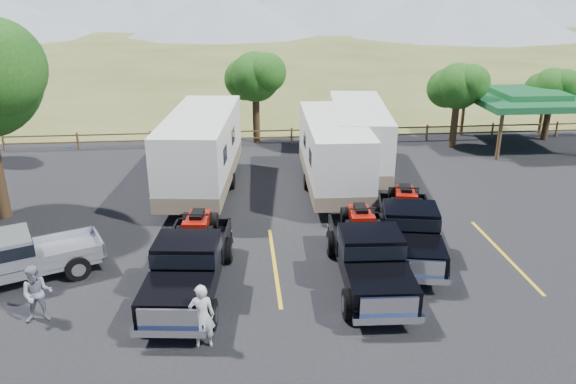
{
  "coord_description": "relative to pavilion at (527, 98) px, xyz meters",
  "views": [
    {
      "loc": [
        -3.08,
        -12.68,
        9.05
      ],
      "look_at": [
        -1.3,
        6.68,
        1.6
      ],
      "focal_mm": 35.0,
      "sensor_mm": 36.0,
      "label": 1
    }
  ],
  "objects": [
    {
      "name": "ground",
      "position": [
        -13.0,
        -17.0,
        -2.79
      ],
      "size": [
        320.0,
        320.0,
        0.0
      ],
      "primitive_type": "plane",
      "color": "#474F21",
      "rests_on": "ground"
    },
    {
      "name": "asphalt_lot",
      "position": [
        -13.0,
        -14.0,
        -2.77
      ],
      "size": [
        44.0,
        34.0,
        0.04
      ],
      "primitive_type": "cube",
      "color": "black",
      "rests_on": "ground"
    },
    {
      "name": "stall_lines",
      "position": [
        -13.0,
        -13.0,
        -2.74
      ],
      "size": [
        12.12,
        5.5,
        0.01
      ],
      "color": "gold",
      "rests_on": "asphalt_lot"
    },
    {
      "name": "tree_ne_a",
      "position": [
        -4.03,
        0.01,
        0.69
      ],
      "size": [
        3.11,
        2.92,
        4.76
      ],
      "color": "#301F13",
      "rests_on": "ground"
    },
    {
      "name": "tree_ne_b",
      "position": [
        1.98,
        1.01,
        0.34
      ],
      "size": [
        2.77,
        2.59,
        4.27
      ],
      "color": "#301F13",
      "rests_on": "ground"
    },
    {
      "name": "tree_north",
      "position": [
        -15.03,
        2.02,
        1.05
      ],
      "size": [
        3.46,
        3.24,
        5.25
      ],
      "color": "#301F13",
      "rests_on": "ground"
    },
    {
      "name": "rail_fence",
      "position": [
        -11.0,
        1.5,
        -2.18
      ],
      "size": [
        36.12,
        0.12,
        1.0
      ],
      "color": "brown",
      "rests_on": "ground"
    },
    {
      "name": "pavilion",
      "position": [
        0.0,
        0.0,
        0.0
      ],
      "size": [
        6.2,
        6.2,
        3.22
      ],
      "color": "brown",
      "rests_on": "ground"
    },
    {
      "name": "rig_left",
      "position": [
        -17.67,
        -14.35,
        -1.77
      ],
      "size": [
        2.65,
        6.23,
        2.02
      ],
      "rotation": [
        0.0,
        0.0,
        -0.11
      ],
      "color": "black",
      "rests_on": "asphalt_lot"
    },
    {
      "name": "rig_center",
      "position": [
        -12.15,
        -14.31,
        -1.78
      ],
      "size": [
        2.31,
        6.07,
        2.0
      ],
      "rotation": [
        0.0,
        0.0,
        -0.04
      ],
      "color": "black",
      "rests_on": "asphalt_lot"
    },
    {
      "name": "rig_right",
      "position": [
        -10.3,
        -12.43,
        -1.8
      ],
      "size": [
        2.93,
        6.13,
        1.97
      ],
      "rotation": [
        0.0,
        0.0,
        -0.19
      ],
      "color": "black",
      "rests_on": "asphalt_lot"
    },
    {
      "name": "trailer_left",
      "position": [
        -17.7,
        -5.81,
        -0.9
      ],
      "size": [
        3.55,
        10.23,
        3.54
      ],
      "rotation": [
        0.0,
        0.0,
        -0.11
      ],
      "color": "white",
      "rests_on": "asphalt_lot"
    },
    {
      "name": "trailer_center",
      "position": [
        -11.9,
        -6.27,
        -1.03
      ],
      "size": [
        2.72,
        9.47,
        3.29
      ],
      "rotation": [
        0.0,
        0.0,
        -0.03
      ],
      "color": "white",
      "rests_on": "asphalt_lot"
    },
    {
      "name": "trailer_right",
      "position": [
        -10.31,
        -3.92,
        -1.01
      ],
      "size": [
        3.4,
        9.62,
        3.33
      ],
      "rotation": [
        0.0,
        0.0,
        -0.12
      ],
      "color": "white",
      "rests_on": "asphalt_lot"
    },
    {
      "name": "pickup_silver",
      "position": [
        -23.16,
        -13.36,
        -1.91
      ],
      "size": [
        5.62,
        3.76,
        1.62
      ],
      "rotation": [
        0.0,
        0.0,
        -1.15
      ],
      "color": "#A5A7AE",
      "rests_on": "asphalt_lot"
    },
    {
      "name": "person_a",
      "position": [
        -17.15,
        -17.27,
        -1.84
      ],
      "size": [
        0.69,
        0.48,
        1.82
      ],
      "primitive_type": "imported",
      "rotation": [
        0.0,
        0.0,
        3.21
      ],
      "color": "#BABABA",
      "rests_on": "asphalt_lot"
    },
    {
      "name": "person_b",
      "position": [
        -21.75,
        -15.67,
        -1.9
      ],
      "size": [
        0.92,
        0.76,
        1.7
      ],
      "primitive_type": "imported",
      "rotation": [
        0.0,
        0.0,
        0.16
      ],
      "color": "gray",
      "rests_on": "asphalt_lot"
    }
  ]
}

